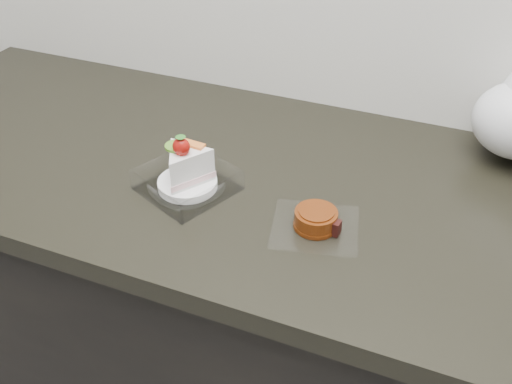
{
  "coord_description": "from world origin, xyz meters",
  "views": [
    {
      "loc": [
        0.16,
        0.88,
        1.5
      ],
      "look_at": [
        -0.13,
        1.58,
        0.94
      ],
      "focal_mm": 40.0,
      "sensor_mm": 36.0,
      "label": 1
    }
  ],
  "objects": [
    {
      "name": "cake_tray",
      "position": [
        -0.26,
        1.6,
        0.93
      ],
      "size": [
        0.19,
        0.19,
        0.11
      ],
      "rotation": [
        0.0,
        0.0,
        -0.4
      ],
      "color": "white",
      "rests_on": "counter"
    },
    {
      "name": "counter",
      "position": [
        0.0,
        1.69,
        0.45
      ],
      "size": [
        2.04,
        0.64,
        0.9
      ],
      "color": "black",
      "rests_on": "ground"
    },
    {
      "name": "mooncake_wrap",
      "position": [
        -0.02,
        1.58,
        0.91
      ],
      "size": [
        0.17,
        0.16,
        0.03
      ],
      "rotation": [
        0.0,
        0.0,
        0.4
      ],
      "color": "white",
      "rests_on": "counter"
    }
  ]
}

